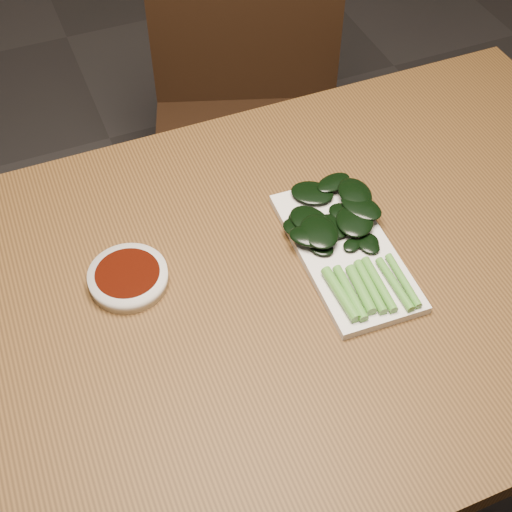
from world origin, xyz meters
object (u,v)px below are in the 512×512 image
chair_far (249,117)px  sauce_bowl (128,277)px  serving_plate (345,251)px  table (259,316)px  gai_lan (341,233)px

chair_far → sauce_bowl: size_ratio=7.50×
chair_far → serving_plate: size_ratio=2.97×
table → serving_plate: serving_plate is taller
table → chair_far: 0.76m
chair_far → sauce_bowl: 0.79m
chair_far → serving_plate: bearing=-80.1°
table → serving_plate: 0.17m
sauce_bowl → serving_plate: bearing=-12.4°
table → sauce_bowl: (-0.18, 0.08, 0.08)m
sauce_bowl → gai_lan: bearing=-8.5°
gai_lan → serving_plate: bearing=-94.6°
table → gai_lan: gai_lan is taller
serving_plate → sauce_bowl: bearing=167.6°
table → chair_far: size_ratio=1.57×
table → gai_lan: bearing=12.9°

